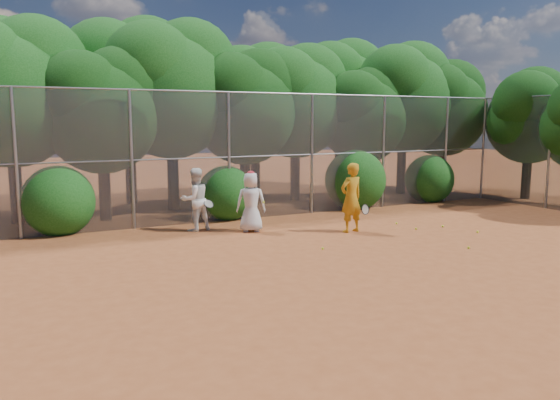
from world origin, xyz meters
TOP-DOWN VIEW (x-y plane):
  - ground at (0.00, 0.00)m, footprint 80.00×80.00m
  - fence_back at (-0.12, 6.00)m, footprint 20.05×0.09m
  - fence_side at (10.00, 3.00)m, footprint 0.09×6.09m
  - tree_1 at (-6.94, 8.54)m, footprint 4.64×4.03m
  - tree_2 at (-4.45, 7.83)m, footprint 3.99×3.47m
  - tree_3 at (-1.94, 8.84)m, footprint 4.89×4.26m
  - tree_4 at (0.55, 8.24)m, footprint 4.19×3.64m
  - tree_5 at (3.06, 9.04)m, footprint 4.51×3.92m
  - tree_6 at (5.55, 8.03)m, footprint 3.86×3.36m
  - tree_7 at (8.06, 8.64)m, footprint 4.77×4.14m
  - tree_8 at (10.05, 8.34)m, footprint 4.25×3.70m
  - tree_10 at (-2.93, 11.05)m, footprint 5.15×4.48m
  - tree_11 at (2.06, 10.64)m, footprint 4.64×4.03m
  - tree_12 at (6.56, 11.24)m, footprint 5.02×4.37m
  - tree_13 at (11.45, 5.03)m, footprint 3.86×3.36m
  - bush_0 at (-6.00, 6.30)m, footprint 2.00×2.00m
  - bush_1 at (-1.00, 6.30)m, footprint 1.80×1.80m
  - bush_2 at (4.00, 6.30)m, footprint 2.20×2.20m
  - bush_3 at (7.50, 6.30)m, footprint 1.90×1.90m
  - player_yellow at (1.36, 2.70)m, footprint 0.89×0.55m
  - player_teen at (-1.13, 4.05)m, footprint 0.97×0.81m
  - player_white at (-2.50, 4.89)m, footprint 1.00×0.87m
  - ball_0 at (3.21, 2.08)m, footprint 0.07×0.07m
  - ball_1 at (4.16, 2.01)m, footprint 0.07×0.07m
  - ball_2 at (2.76, -0.35)m, footprint 0.07×0.07m
  - ball_3 at (4.45, 0.95)m, footprint 0.07×0.07m
  - ball_4 at (-0.48, 1.22)m, footprint 0.07×0.07m
  - ball_5 at (3.25, 3.02)m, footprint 0.07×0.07m

SIDE VIEW (x-z plane):
  - ground at x=0.00m, z-range 0.00..0.00m
  - ball_0 at x=3.21m, z-range 0.00..0.07m
  - ball_1 at x=4.16m, z-range 0.00..0.07m
  - ball_2 at x=2.76m, z-range 0.00..0.07m
  - ball_3 at x=4.45m, z-range 0.00..0.07m
  - ball_4 at x=-0.48m, z-range 0.00..0.07m
  - ball_5 at x=3.25m, z-range 0.00..0.07m
  - player_teen at x=-1.13m, z-range -0.01..1.72m
  - bush_1 at x=-1.00m, z-range 0.00..1.80m
  - player_white at x=-2.50m, z-range 0.00..1.80m
  - bush_3 at x=7.50m, z-range 0.00..1.90m
  - player_yellow at x=1.36m, z-range 0.00..1.96m
  - bush_0 at x=-6.00m, z-range 0.00..2.00m
  - bush_2 at x=4.00m, z-range 0.00..2.20m
  - fence_side at x=10.00m, z-range 0.04..4.06m
  - fence_back at x=-0.12m, z-range 0.04..4.06m
  - tree_6 at x=5.55m, z-range 0.82..6.11m
  - tree_13 at x=11.45m, z-range 0.82..6.11m
  - tree_2 at x=-4.45m, z-range 0.85..6.32m
  - tree_4 at x=0.55m, z-range 0.89..6.62m
  - tree_8 at x=10.05m, z-range 0.91..6.73m
  - tree_5 at x=3.06m, z-range 0.96..7.13m
  - tree_1 at x=-6.94m, z-range 0.99..7.34m
  - tree_11 at x=2.06m, z-range 0.99..7.34m
  - tree_7 at x=8.06m, z-range 1.02..7.54m
  - tree_3 at x=-1.94m, z-range 1.04..7.75m
  - tree_12 at x=6.56m, z-range 1.07..7.95m
  - tree_10 at x=-2.93m, z-range 1.10..8.16m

